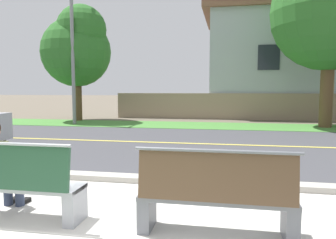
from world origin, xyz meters
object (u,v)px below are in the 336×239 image
(bench_right, at_px, (216,197))
(shade_tree_far_left, at_px, (78,47))
(bench_left, at_px, (12,185))
(shade_tree_left, at_px, (335,3))
(streetlamp, at_px, (74,36))

(bench_right, relative_size, shade_tree_far_left, 0.30)
(bench_right, distance_m, shade_tree_far_left, 14.47)
(bench_left, xyz_separation_m, shade_tree_left, (6.81, 11.04, 4.67))
(bench_right, xyz_separation_m, shade_tree_far_left, (-7.40, 11.99, 3.30))
(shade_tree_left, bearing_deg, shade_tree_far_left, 175.34)
(shade_tree_far_left, bearing_deg, streetlamp, -69.80)
(streetlamp, xyz_separation_m, shade_tree_far_left, (-0.48, 1.30, -0.31))
(streetlamp, distance_m, shade_tree_far_left, 1.42)
(shade_tree_left, bearing_deg, streetlamp, -178.26)
(streetlamp, relative_size, shade_tree_far_left, 1.23)
(bench_left, xyz_separation_m, streetlamp, (-4.44, 10.69, 3.60))
(bench_right, distance_m, shade_tree_left, 12.74)
(bench_left, height_order, streetlamp, streetlamp)
(bench_left, bearing_deg, bench_right, 0.00)
(streetlamp, height_order, shade_tree_far_left, streetlamp)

